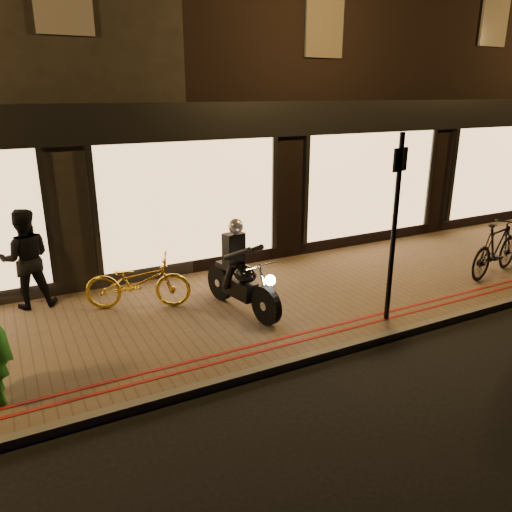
{
  "coord_description": "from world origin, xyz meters",
  "views": [
    {
      "loc": [
        -3.31,
        -5.19,
        3.68
      ],
      "look_at": [
        0.3,
        1.75,
        1.1
      ],
      "focal_mm": 35.0,
      "sensor_mm": 36.0,
      "label": 1
    }
  ],
  "objects": [
    {
      "name": "sign_post",
      "position": [
        2.06,
        0.47,
        1.8
      ],
      "size": [
        0.34,
        0.13,
        3.0
      ],
      "rotation": [
        0.0,
        0.0,
        0.28
      ],
      "color": "black",
      "rests_on": "sidewalk"
    },
    {
      "name": "bicycle_dark",
      "position": [
        5.4,
        1.08,
        0.68
      ],
      "size": [
        1.94,
        0.94,
        1.12
      ],
      "primitive_type": "imported",
      "rotation": [
        0.0,
        0.0,
        1.8
      ],
      "color": "black",
      "rests_on": "sidewalk"
    },
    {
      "name": "bicycle_gold",
      "position": [
        -1.44,
        2.81,
        0.59
      ],
      "size": [
        1.89,
        1.25,
        0.94
      ],
      "primitive_type": "imported",
      "rotation": [
        0.0,
        0.0,
        1.18
      ],
      "color": "gold",
      "rests_on": "sidewalk"
    },
    {
      "name": "motorcycle",
      "position": [
        0.07,
        1.89,
        0.73
      ],
      "size": [
        0.68,
        1.93,
        1.59
      ],
      "rotation": [
        0.0,
        0.0,
        0.19
      ],
      "color": "black",
      "rests_on": "sidewalk"
    },
    {
      "name": "building_row",
      "position": [
        -0.0,
        8.99,
        4.25
      ],
      "size": [
        48.0,
        10.11,
        8.5
      ],
      "color": "black",
      "rests_on": "ground"
    },
    {
      "name": "red_kerb_lines",
      "position": [
        0.0,
        0.55,
        0.12
      ],
      "size": [
        50.0,
        0.26,
        0.01
      ],
      "color": "maroon",
      "rests_on": "sidewalk"
    },
    {
      "name": "ground",
      "position": [
        0.0,
        0.0,
        0.0
      ],
      "size": [
        90.0,
        90.0,
        0.0
      ],
      "primitive_type": "plane",
      "color": "black",
      "rests_on": "ground"
    },
    {
      "name": "kerb_stone",
      "position": [
        0.0,
        0.05,
        0.06
      ],
      "size": [
        50.0,
        0.14,
        0.12
      ],
      "primitive_type": "cube",
      "color": "#59544C",
      "rests_on": "ground"
    },
    {
      "name": "sidewalk",
      "position": [
        0.0,
        2.0,
        0.06
      ],
      "size": [
        50.0,
        4.0,
        0.12
      ],
      "primitive_type": "cube",
      "color": "brown",
      "rests_on": "ground"
    },
    {
      "name": "person_dark",
      "position": [
        -3.09,
        3.72,
        0.99
      ],
      "size": [
        0.89,
        0.72,
        1.73
      ],
      "primitive_type": "imported",
      "rotation": [
        0.0,
        0.0,
        3.07
      ],
      "color": "black",
      "rests_on": "sidewalk"
    }
  ]
}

